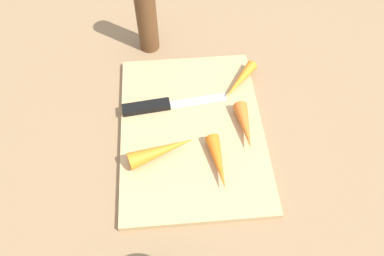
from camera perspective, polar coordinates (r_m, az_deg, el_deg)
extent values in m
plane|color=#8C6D4C|center=(0.70, 0.00, -0.56)|extent=(1.40, 1.40, 0.00)
cube|color=tan|center=(0.70, 0.00, -0.28)|extent=(0.36, 0.26, 0.01)
cube|color=#B7B7BC|center=(0.73, 0.93, 4.12)|extent=(0.03, 0.11, 0.00)
cube|color=black|center=(0.72, -6.94, 3.17)|extent=(0.03, 0.09, 0.01)
cone|color=orange|center=(0.64, 4.02, -5.16)|extent=(0.10, 0.04, 0.03)
cone|color=orange|center=(0.75, 7.22, 7.13)|extent=(0.09, 0.08, 0.02)
cone|color=orange|center=(0.68, 8.06, 0.32)|extent=(0.10, 0.03, 0.03)
cone|color=orange|center=(0.65, -4.49, -3.36)|extent=(0.07, 0.12, 0.03)
cylinder|color=brown|center=(0.80, -6.92, 16.49)|extent=(0.04, 0.04, 0.17)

